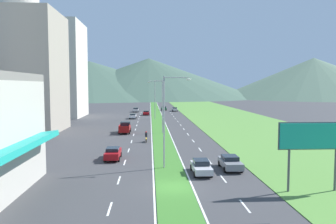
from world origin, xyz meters
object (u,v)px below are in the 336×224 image
car_4 (230,162)px  car_8 (146,113)px  billboard_roadside (313,139)px  car_0 (164,108)px  car_1 (175,109)px  street_lamp_near (167,116)px  street_lamp_far (156,97)px  car_7 (133,116)px  car_6 (201,167)px  motorcycle_rider (146,138)px  car_5 (113,153)px  pickup_truck_0 (125,128)px  street_lamp_mid (161,103)px  car_3 (136,110)px

car_4 → car_8: 69.87m
billboard_roadside → car_0: bearing=95.0°
car_1 → car_0: bearing=-145.9°
car_1 → car_4: bearing=-0.2°
street_lamp_near → car_0: size_ratio=2.53×
street_lamp_far → car_7: 8.48m
car_6 → motorcycle_rider: 20.83m
car_0 → car_5: 84.97m
street_lamp_far → pickup_truck_0: street_lamp_far is taller
street_lamp_near → street_lamp_mid: 27.72m
billboard_roadside → car_7: bearing=105.8°
motorcycle_rider → car_5: bearing=162.4°
car_7 → car_8: size_ratio=1.02×
street_lamp_far → pickup_truck_0: 28.12m
car_7 → car_8: 11.91m
car_3 → motorcycle_rider: (4.26, -63.55, -0.03)m
street_lamp_near → car_3: 81.41m
billboard_roadside → motorcycle_rider: bearing=118.8°
car_0 → pickup_truck_0: size_ratio=0.75×
car_1 → motorcycle_rider: size_ratio=2.19×
car_4 → pickup_truck_0: pickup_truck_0 is taller
car_0 → car_8: (-6.46, -20.90, -0.00)m
car_4 → car_6: bearing=-64.4°
street_lamp_mid → car_1: street_lamp_mid is taller
street_lamp_mid → car_1: bearing=83.0°
car_7 → street_lamp_far: bearing=-102.8°
car_7 → car_5: bearing=-179.9°
car_3 → car_1: bearing=-78.9°
car_4 → car_7: 59.36m
street_lamp_near → car_7: street_lamp_near is taller
motorcycle_rider → car_8: bearing=0.6°
car_4 → street_lamp_far: bearing=-172.9°
street_lamp_far → car_5: street_lamp_far is taller
car_1 → pickup_truck_0: size_ratio=0.81×
street_lamp_far → car_6: 58.36m
street_lamp_mid → car_7: (-6.85, 29.19, -5.10)m
street_lamp_near → street_lamp_far: size_ratio=0.95×
street_lamp_near → car_7: 57.52m
street_lamp_near → car_1: 84.16m
car_7 → pickup_truck_0: 28.33m
car_5 → street_lamp_near: bearing=-126.5°
car_6 → car_8: (-6.43, 70.82, -0.03)m
street_lamp_mid → car_8: (-3.28, 40.54, -5.09)m
street_lamp_far → billboard_roadside: 65.67m
car_1 → pickup_truck_0: pickup_truck_0 is taller
street_lamp_mid → street_lamp_far: 27.74m
street_lamp_mid → car_0: bearing=87.0°
car_1 → car_7: 30.11m
car_8 → street_lamp_far: bearing=-167.5°
car_4 → car_8: (-9.90, 69.16, -0.05)m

